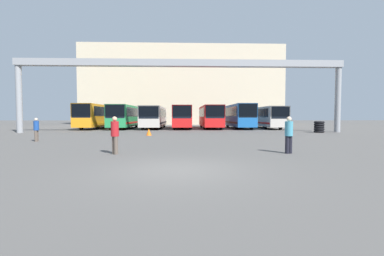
{
  "coord_description": "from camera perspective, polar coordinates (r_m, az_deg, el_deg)",
  "views": [
    {
      "loc": [
        0.17,
        -8.13,
        1.71
      ],
      "look_at": [
        1.21,
        22.82,
        0.3
      ],
      "focal_mm": 24.0,
      "sensor_mm": 36.0,
      "label": 1
    }
  ],
  "objects": [
    {
      "name": "traffic_cone",
      "position": [
        23.28,
        -9.57,
        -0.89
      ],
      "size": [
        0.49,
        0.49,
        0.61
      ],
      "color": "orange",
      "rests_on": "ground"
    },
    {
      "name": "building_backdrop",
      "position": [
        58.55,
        -2.1,
        9.01
      ],
      "size": [
        42.19,
        12.0,
        16.47
      ],
      "color": "beige",
      "rests_on": "ground"
    },
    {
      "name": "ground_plane",
      "position": [
        8.31,
        -3.12,
        -9.29
      ],
      "size": [
        200.0,
        200.0,
        0.0
      ],
      "primitive_type": "plane",
      "color": "#514F4C"
    },
    {
      "name": "pedestrian_near_right",
      "position": [
        20.38,
        -31.31,
        -0.19
      ],
      "size": [
        0.33,
        0.33,
        1.6
      ],
      "rotation": [
        0.0,
        0.0,
        1.58
      ],
      "color": "brown",
      "rests_on": "ground"
    },
    {
      "name": "pedestrian_near_left",
      "position": [
        12.61,
        20.71,
        -1.24
      ],
      "size": [
        0.35,
        0.35,
        1.7
      ],
      "rotation": [
        0.0,
        0.0,
        3.43
      ],
      "color": "black",
      "rests_on": "ground"
    },
    {
      "name": "tire_stack",
      "position": [
        30.12,
        26.41,
        0.22
      ],
      "size": [
        1.04,
        1.04,
        1.2
      ],
      "color": "black",
      "rests_on": "ground"
    },
    {
      "name": "bus_slot_1",
      "position": [
        36.92,
        -14.75,
        2.71
      ],
      "size": [
        2.52,
        10.14,
        3.18
      ],
      "color": "#268C4C",
      "rests_on": "ground"
    },
    {
      "name": "bus_slot_3",
      "position": [
        36.09,
        -2.19,
        2.74
      ],
      "size": [
        2.47,
        10.33,
        3.12
      ],
      "color": "red",
      "rests_on": "ground"
    },
    {
      "name": "overhead_gantry",
      "position": [
        27.55,
        -2.3,
        12.6
      ],
      "size": [
        34.18,
        0.8,
        7.63
      ],
      "color": "gray",
      "rests_on": "ground"
    },
    {
      "name": "bus_slot_6",
      "position": [
        38.95,
        15.82,
        2.55
      ],
      "size": [
        2.47,
        12.35,
        3.0
      ],
      "color": "beige",
      "rests_on": "ground"
    },
    {
      "name": "bus_slot_4",
      "position": [
        36.67,
        4.09,
        2.76
      ],
      "size": [
        2.53,
        11.08,
        3.14
      ],
      "color": "red",
      "rests_on": "ground"
    },
    {
      "name": "bus_slot_5",
      "position": [
        37.04,
        10.32,
        2.88
      ],
      "size": [
        2.46,
        10.53,
        3.33
      ],
      "color": "#1959A5",
      "rests_on": "ground"
    },
    {
      "name": "pedestrian_mid_left",
      "position": [
        12.09,
        -16.77,
        -1.33
      ],
      "size": [
        0.36,
        0.36,
        1.71
      ],
      "rotation": [
        0.0,
        0.0,
        2.34
      ],
      "color": "brown",
      "rests_on": "ground"
    },
    {
      "name": "bus_slot_2",
      "position": [
        37.42,
        -8.34,
        2.64
      ],
      "size": [
        2.63,
        12.51,
        3.03
      ],
      "color": "beige",
      "rests_on": "ground"
    },
    {
      "name": "bus_slot_0",
      "position": [
        39.05,
        -20.15,
        2.72
      ],
      "size": [
        2.46,
        12.32,
        3.3
      ],
      "color": "orange",
      "rests_on": "ground"
    }
  ]
}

